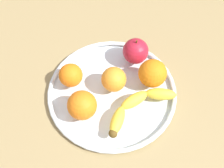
{
  "coord_description": "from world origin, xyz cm",
  "views": [
    {
      "loc": [
        28.45,
        26.71,
        66.93
      ],
      "look_at": [
        0.0,
        0.0,
        4.8
      ],
      "focal_mm": 46.33,
      "sensor_mm": 36.0,
      "label": 1
    }
  ],
  "objects_px": {
    "orange_center": "(114,79)",
    "orange_front_left": "(153,73)",
    "banana": "(137,106)",
    "apple": "(136,51)",
    "orange_back_left": "(82,105)",
    "fruit_bowl": "(112,92)",
    "orange_back_right": "(71,75)"
  },
  "relations": [
    {
      "from": "orange_front_left",
      "to": "banana",
      "type": "bearing_deg",
      "value": 16.14
    },
    {
      "from": "banana",
      "to": "apple",
      "type": "height_order",
      "value": "apple"
    },
    {
      "from": "apple",
      "to": "orange_back_left",
      "type": "height_order",
      "value": "apple"
    },
    {
      "from": "orange_back_left",
      "to": "orange_front_left",
      "type": "xyz_separation_m",
      "value": [
        -0.19,
        0.07,
        0.0
      ]
    },
    {
      "from": "banana",
      "to": "orange_center",
      "type": "distance_m",
      "value": 0.09
    },
    {
      "from": "banana",
      "to": "orange_center",
      "type": "relative_size",
      "value": 3.26
    },
    {
      "from": "banana",
      "to": "orange_back_left",
      "type": "bearing_deg",
      "value": -29.32
    },
    {
      "from": "orange_center",
      "to": "orange_back_right",
      "type": "xyz_separation_m",
      "value": [
        0.07,
        -0.09,
        -0.0
      ]
    },
    {
      "from": "fruit_bowl",
      "to": "banana",
      "type": "xyz_separation_m",
      "value": [
        -0.0,
        0.08,
        0.02
      ]
    },
    {
      "from": "orange_back_left",
      "to": "orange_back_right",
      "type": "height_order",
      "value": "orange_back_left"
    },
    {
      "from": "orange_center",
      "to": "orange_front_left",
      "type": "distance_m",
      "value": 0.1
    },
    {
      "from": "fruit_bowl",
      "to": "orange_back_right",
      "type": "relative_size",
      "value": 5.48
    },
    {
      "from": "fruit_bowl",
      "to": "orange_back_left",
      "type": "distance_m",
      "value": 0.11
    },
    {
      "from": "banana",
      "to": "orange_back_right",
      "type": "bearing_deg",
      "value": -59.09
    },
    {
      "from": "fruit_bowl",
      "to": "banana",
      "type": "height_order",
      "value": "banana"
    },
    {
      "from": "fruit_bowl",
      "to": "apple",
      "type": "height_order",
      "value": "apple"
    },
    {
      "from": "banana",
      "to": "orange_front_left",
      "type": "relative_size",
      "value": 2.86
    },
    {
      "from": "orange_front_left",
      "to": "orange_back_right",
      "type": "relative_size",
      "value": 1.19
    },
    {
      "from": "banana",
      "to": "apple",
      "type": "bearing_deg",
      "value": -124.24
    },
    {
      "from": "orange_back_left",
      "to": "orange_center",
      "type": "bearing_deg",
      "value": 178.44
    },
    {
      "from": "orange_center",
      "to": "orange_back_left",
      "type": "xyz_separation_m",
      "value": [
        0.11,
        -0.0,
        0.0
      ]
    },
    {
      "from": "apple",
      "to": "orange_center",
      "type": "relative_size",
      "value": 1.21
    },
    {
      "from": "banana",
      "to": "apple",
      "type": "relative_size",
      "value": 2.7
    },
    {
      "from": "fruit_bowl",
      "to": "orange_front_left",
      "type": "relative_size",
      "value": 4.59
    },
    {
      "from": "banana",
      "to": "orange_front_left",
      "type": "height_order",
      "value": "orange_front_left"
    },
    {
      "from": "orange_back_left",
      "to": "fruit_bowl",
      "type": "bearing_deg",
      "value": 175.07
    },
    {
      "from": "orange_center",
      "to": "orange_back_right",
      "type": "distance_m",
      "value": 0.11
    },
    {
      "from": "apple",
      "to": "orange_back_right",
      "type": "bearing_deg",
      "value": -22.82
    },
    {
      "from": "fruit_bowl",
      "to": "orange_back_right",
      "type": "distance_m",
      "value": 0.12
    },
    {
      "from": "apple",
      "to": "orange_back_left",
      "type": "relative_size",
      "value": 1.08
    },
    {
      "from": "fruit_bowl",
      "to": "orange_center",
      "type": "bearing_deg",
      "value": -156.41
    },
    {
      "from": "orange_back_left",
      "to": "orange_back_right",
      "type": "bearing_deg",
      "value": -115.77
    }
  ]
}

